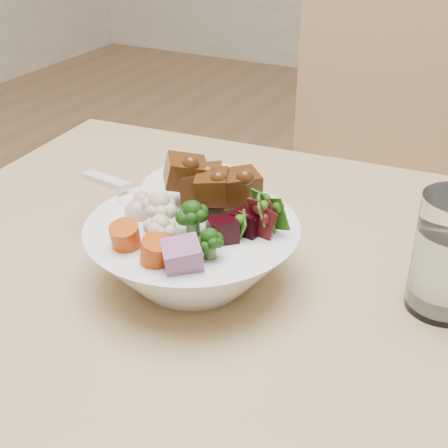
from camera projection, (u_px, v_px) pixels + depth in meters
name	position (u px, v px, depth m)	size (l,w,h in m)	color
chair_far	(380.00, 192.00, 1.30)	(0.48, 0.48, 0.87)	tan
food_bowl	(195.00, 248.00, 0.69)	(0.24, 0.24, 0.13)	white
soup_spoon	(128.00, 197.00, 0.74)	(0.14, 0.07, 0.03)	white
side_bowl	(199.00, 200.00, 0.83)	(0.15, 0.15, 0.05)	white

